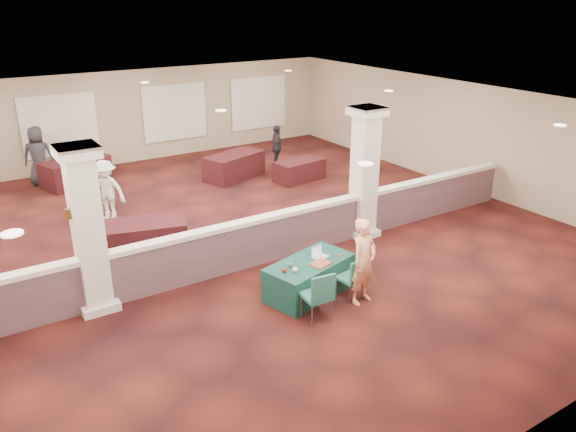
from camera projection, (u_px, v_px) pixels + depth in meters
ground at (227, 240)px, 13.71m from camera, size 16.00×16.00×0.00m
wall_back at (120, 118)px, 19.38m from camera, size 16.00×0.04×3.20m
wall_front at (517, 347)px, 6.86m from camera, size 16.00×0.04×3.20m
wall_right at (459, 135)px, 17.13m from camera, size 0.04×16.00×3.20m
ceiling at (221, 110)px, 12.53m from camera, size 16.00×16.00×0.02m
partition_wall at (256, 240)px, 12.33m from camera, size 15.60×0.28×1.10m
column_left at (88, 229)px, 10.18m from camera, size 0.72×0.72×3.20m
column_right at (364, 172)px, 13.44m from camera, size 0.72×0.72×3.20m
sconce_left at (69, 214)px, 9.91m from camera, size 0.12×0.12×0.18m
sconce_right at (101, 208)px, 10.19m from camera, size 0.12×0.12×0.18m
near_table at (309, 277)px, 11.18m from camera, size 2.00×1.35×0.70m
conf_chair_main at (353, 275)px, 10.91m from camera, size 0.50×0.50×0.87m
conf_chair_side at (319, 293)px, 10.11m from camera, size 0.55×0.55×1.00m
woman at (363, 261)px, 10.69m from camera, size 0.70×0.55×1.73m
far_table_front_center at (141, 239)px, 12.80m from camera, size 2.19×1.48×0.81m
far_table_front_right at (300, 170)px, 18.02m from camera, size 1.71×1.02×0.66m
far_table_back_center at (76, 172)px, 17.60m from camera, size 2.23×1.62×0.81m
far_table_back_right at (234, 166)px, 18.24m from camera, size 2.17×1.56×0.80m
attendee_b at (106, 190)px, 14.70m from camera, size 1.06×1.08×1.62m
attendee_c at (277, 147)px, 18.97m from camera, size 0.81×1.00×1.53m
attendee_d at (38, 156)px, 17.38m from camera, size 1.02×0.76×1.86m
laptop_base at (321, 257)px, 11.22m from camera, size 0.36×0.29×0.02m
laptop_screen at (317, 250)px, 11.24m from camera, size 0.31×0.09×0.21m
screen_glow at (317, 251)px, 11.25m from camera, size 0.28×0.08×0.18m
knitting at (320, 264)px, 10.93m from camera, size 0.45×0.38×0.03m
yarn_cream at (295, 270)px, 10.61m from camera, size 0.11×0.11×0.11m
yarn_red at (284, 270)px, 10.61m from camera, size 0.10×0.10×0.10m
yarn_grey at (290, 265)px, 10.81m from camera, size 0.10×0.10×0.10m
scissors at (340, 255)px, 11.31m from camera, size 0.12×0.06×0.01m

